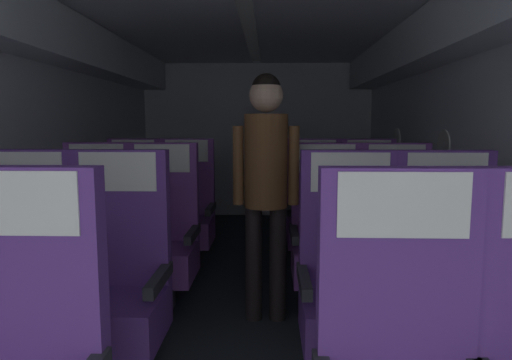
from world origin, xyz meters
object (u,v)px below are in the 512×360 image
(seat_c_left_window, at_px, (95,238))
(seat_c_right_window, at_px, (327,240))
(seat_c_left_aisle, at_px, (161,240))
(seat_d_right_aisle, at_px, (369,215))
(seat_b_right_aisle, at_px, (448,289))
(seat_b_left_aisle, at_px, (116,286))
(seat_b_left_window, at_px, (22,284))
(seat_b_right_window, at_px, (350,288))
(seat_c_right_aisle, at_px, (397,241))
(seat_d_left_aisle, at_px, (186,214))
(flight_attendant, at_px, (266,171))
(seat_d_left_window, at_px, (132,213))
(seat_d_right_window, at_px, (314,214))

(seat_c_left_window, xyz_separation_m, seat_c_right_window, (1.66, -0.00, 0.00))
(seat_c_left_aisle, bearing_deg, seat_d_right_aisle, 29.42)
(seat_b_right_aisle, xyz_separation_m, seat_d_right_aisle, (0.01, 1.86, 0.00))
(seat_b_left_aisle, bearing_deg, seat_c_left_aisle, 89.67)
(seat_b_right_aisle, relative_size, seat_c_right_window, 1.00)
(seat_b_left_window, height_order, seat_c_right_window, same)
(seat_b_right_window, xyz_separation_m, seat_c_left_aisle, (-1.18, 0.92, 0.00))
(seat_b_right_window, relative_size, seat_c_right_aisle, 1.00)
(seat_b_left_aisle, xyz_separation_m, seat_b_right_window, (1.18, 0.01, 0.00))
(seat_c_left_aisle, bearing_deg, seat_c_right_aisle, 0.21)
(seat_d_left_aisle, bearing_deg, seat_c_right_aisle, -29.15)
(seat_b_right_aisle, xyz_separation_m, seat_c_left_aisle, (-1.66, 0.92, 0.00))
(seat_c_right_aisle, height_order, flight_attendant, flight_attendant)
(seat_c_left_aisle, xyz_separation_m, seat_d_left_aisle, (0.00, 0.93, 0.00))
(seat_b_left_aisle, height_order, seat_c_right_window, same)
(seat_c_left_aisle, xyz_separation_m, flight_attendant, (0.75, -0.20, 0.51))
(seat_c_right_window, bearing_deg, seat_b_left_aisle, -141.36)
(seat_c_left_aisle, relative_size, seat_d_left_window, 1.00)
(seat_b_right_aisle, height_order, seat_c_left_aisle, same)
(seat_c_left_window, distance_m, seat_d_right_window, 1.90)
(seat_c_right_window, relative_size, seat_d_right_aisle, 1.00)
(seat_c_left_window, bearing_deg, seat_b_right_aisle, -23.75)
(seat_c_left_window, relative_size, seat_c_left_aisle, 1.00)
(seat_b_right_window, bearing_deg, seat_d_right_aisle, 75.06)
(seat_b_right_window, relative_size, seat_d_right_window, 1.00)
(seat_c_right_aisle, distance_m, seat_d_left_aisle, 1.90)
(seat_b_left_window, xyz_separation_m, seat_c_left_aisle, (0.50, 0.92, 0.00))
(seat_b_left_aisle, bearing_deg, seat_d_right_aisle, 48.09)
(seat_b_left_aisle, height_order, seat_d_right_window, same)
(seat_d_right_window, relative_size, flight_attendant, 0.72)
(seat_c_right_aisle, distance_m, seat_d_left_window, 2.35)
(seat_b_left_aisle, distance_m, flight_attendant, 1.17)
(seat_b_right_aisle, distance_m, seat_d_left_aisle, 2.49)
(seat_b_left_window, height_order, seat_c_right_aisle, same)
(seat_b_right_aisle, height_order, seat_b_right_window, same)
(seat_c_right_window, height_order, seat_d_right_aisle, same)
(seat_d_left_aisle, distance_m, flight_attendant, 1.45)
(seat_c_left_window, height_order, seat_d_left_window, same)
(seat_c_left_aisle, bearing_deg, seat_d_left_aisle, 89.85)
(seat_b_left_window, xyz_separation_m, seat_c_right_aisle, (2.16, 0.92, 0.00))
(seat_d_right_aisle, bearing_deg, seat_d_left_aisle, -179.65)
(seat_c_left_window, bearing_deg, seat_d_left_aisle, 61.92)
(seat_d_left_aisle, relative_size, flight_attendant, 0.72)
(seat_b_left_aisle, height_order, seat_b_right_window, same)
(seat_b_left_window, xyz_separation_m, seat_b_left_aisle, (0.49, -0.01, 0.00))
(seat_b_left_window, height_order, seat_d_left_aisle, same)
(seat_d_left_aisle, bearing_deg, seat_d_right_window, 0.90)
(seat_b_right_window, relative_size, seat_c_left_aisle, 1.00)
(seat_b_left_aisle, relative_size, seat_c_right_window, 1.00)
(seat_b_left_window, bearing_deg, seat_d_right_window, 48.16)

